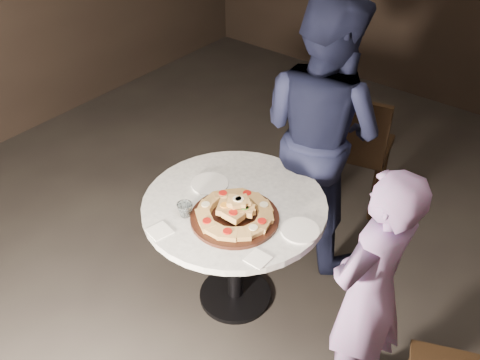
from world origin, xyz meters
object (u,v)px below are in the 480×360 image
object	(u,v)px
chair_far	(356,144)
table	(235,222)
water_glass	(185,210)
serving_board	(235,218)
diner_teal	(370,291)
diner_navy	(321,132)
focaccia_pile	(235,211)

from	to	relation	value
chair_far	table	bearing A→B (deg)	71.13
water_glass	chair_far	distance (m)	1.59
serving_board	table	bearing A→B (deg)	129.13
serving_board	diner_teal	xyz separation A→B (m)	(0.79, 0.06, -0.09)
diner_navy	chair_far	bearing A→B (deg)	-82.72
chair_far	diner_teal	bearing A→B (deg)	106.00
focaccia_pile	chair_far	world-z (taller)	chair_far
diner_teal	focaccia_pile	bearing A→B (deg)	-72.89
water_glass	chair_far	bearing A→B (deg)	80.96
serving_board	water_glass	bearing A→B (deg)	-148.16
table	chair_far	world-z (taller)	chair_far
diner_navy	diner_teal	distance (m)	1.17
focaccia_pile	table	bearing A→B (deg)	130.92
chair_far	focaccia_pile	bearing A→B (deg)	75.33
water_glass	diner_teal	xyz separation A→B (m)	(1.03, 0.21, -0.12)
table	diner_teal	bearing A→B (deg)	-3.16
diner_navy	table	bearing A→B (deg)	94.30
focaccia_pile	chair_far	bearing A→B (deg)	89.54
focaccia_pile	diner_teal	distance (m)	0.80
serving_board	diner_navy	xyz separation A→B (m)	(-0.01, 0.89, 0.11)
table	chair_far	distance (m)	1.30
serving_board	focaccia_pile	size ratio (longest dim) A/B	1.11
water_glass	diner_teal	world-z (taller)	diner_teal
table	diner_teal	distance (m)	0.89
water_glass	chair_far	size ratio (longest dim) A/B	0.09
table	diner_navy	xyz separation A→B (m)	(0.08, 0.78, 0.27)
chair_far	diner_navy	world-z (taller)	diner_navy
serving_board	diner_navy	distance (m)	0.90
focaccia_pile	water_glass	size ratio (longest dim) A/B	4.96
diner_navy	diner_teal	world-z (taller)	diner_navy
serving_board	diner_teal	distance (m)	0.80
serving_board	chair_far	xyz separation A→B (m)	(0.01, 1.40, -0.23)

